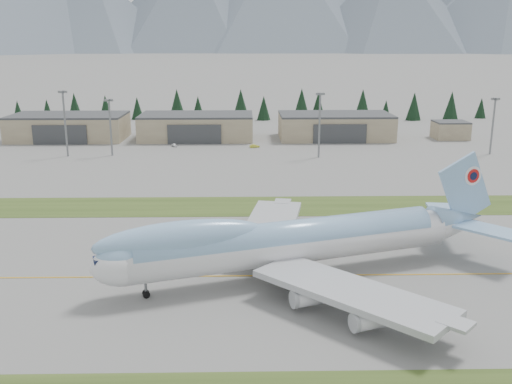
{
  "coord_description": "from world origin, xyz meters",
  "views": [
    {
      "loc": [
        5.64,
        -95.89,
        41.3
      ],
      "look_at": [
        8.17,
        29.19,
        8.0
      ],
      "focal_mm": 40.0,
      "sensor_mm": 36.0,
      "label": 1
    }
  ],
  "objects_px": {
    "hangar_left": "(69,127)",
    "hangar_right": "(335,126)",
    "boeing_747_freighter": "(290,241)",
    "hangar_center": "(197,126)",
    "service_vehicle_b": "(255,148)",
    "service_vehicle_c": "(358,142)",
    "service_vehicle_a": "(174,147)"
  },
  "relations": [
    {
      "from": "hangar_left",
      "to": "hangar_right",
      "type": "height_order",
      "value": "same"
    },
    {
      "from": "boeing_747_freighter",
      "to": "hangar_right",
      "type": "distance_m",
      "value": 153.67
    },
    {
      "from": "hangar_center",
      "to": "service_vehicle_b",
      "type": "bearing_deg",
      "value": -41.5
    },
    {
      "from": "boeing_747_freighter",
      "to": "service_vehicle_c",
      "type": "distance_m",
      "value": 146.21
    },
    {
      "from": "hangar_center",
      "to": "service_vehicle_c",
      "type": "relative_size",
      "value": 13.24
    },
    {
      "from": "service_vehicle_c",
      "to": "service_vehicle_b",
      "type": "bearing_deg",
      "value": -166.63
    },
    {
      "from": "boeing_747_freighter",
      "to": "service_vehicle_b",
      "type": "relative_size",
      "value": 19.85
    },
    {
      "from": "hangar_right",
      "to": "service_vehicle_c",
      "type": "height_order",
      "value": "hangar_right"
    },
    {
      "from": "hangar_right",
      "to": "service_vehicle_b",
      "type": "xyz_separation_m",
      "value": [
        -35.41,
        -21.76,
        -5.39
      ]
    },
    {
      "from": "boeing_747_freighter",
      "to": "hangar_left",
      "type": "distance_m",
      "value": 172.1
    },
    {
      "from": "service_vehicle_a",
      "to": "service_vehicle_b",
      "type": "height_order",
      "value": "service_vehicle_b"
    },
    {
      "from": "hangar_left",
      "to": "hangar_right",
      "type": "distance_m",
      "value": 115.0
    },
    {
      "from": "hangar_left",
      "to": "service_vehicle_a",
      "type": "bearing_deg",
      "value": -21.67
    },
    {
      "from": "service_vehicle_b",
      "to": "service_vehicle_c",
      "type": "xyz_separation_m",
      "value": [
        43.8,
        11.86,
        0.0
      ]
    },
    {
      "from": "hangar_right",
      "to": "hangar_left",
      "type": "bearing_deg",
      "value": 180.0
    },
    {
      "from": "hangar_center",
      "to": "service_vehicle_b",
      "type": "height_order",
      "value": "hangar_center"
    },
    {
      "from": "boeing_747_freighter",
      "to": "hangar_left",
      "type": "relative_size",
      "value": 1.63
    },
    {
      "from": "hangar_center",
      "to": "hangar_right",
      "type": "relative_size",
      "value": 1.0
    },
    {
      "from": "hangar_center",
      "to": "boeing_747_freighter",
      "type": "bearing_deg",
      "value": -79.23
    },
    {
      "from": "service_vehicle_c",
      "to": "hangar_center",
      "type": "bearing_deg",
      "value": 169.98
    },
    {
      "from": "hangar_right",
      "to": "service_vehicle_a",
      "type": "distance_m",
      "value": 70.49
    },
    {
      "from": "hangar_left",
      "to": "service_vehicle_b",
      "type": "bearing_deg",
      "value": -15.29
    },
    {
      "from": "service_vehicle_b",
      "to": "hangar_left",
      "type": "bearing_deg",
      "value": 60.9
    },
    {
      "from": "service_vehicle_b",
      "to": "hangar_right",
      "type": "bearing_deg",
      "value": -72.24
    },
    {
      "from": "hangar_left",
      "to": "service_vehicle_c",
      "type": "distance_m",
      "value": 123.9
    },
    {
      "from": "service_vehicle_a",
      "to": "hangar_left",
      "type": "bearing_deg",
      "value": 130.45
    },
    {
      "from": "service_vehicle_a",
      "to": "service_vehicle_b",
      "type": "relative_size",
      "value": 0.92
    },
    {
      "from": "hangar_center",
      "to": "hangar_right",
      "type": "bearing_deg",
      "value": 0.0
    },
    {
      "from": "hangar_right",
      "to": "hangar_center",
      "type": "bearing_deg",
      "value": 180.0
    },
    {
      "from": "boeing_747_freighter",
      "to": "hangar_center",
      "type": "xyz_separation_m",
      "value": [
        -28.6,
        150.42,
        -1.43
      ]
    },
    {
      "from": "boeing_747_freighter",
      "to": "service_vehicle_c",
      "type": "bearing_deg",
      "value": 56.27
    },
    {
      "from": "boeing_747_freighter",
      "to": "service_vehicle_a",
      "type": "height_order",
      "value": "boeing_747_freighter"
    }
  ]
}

